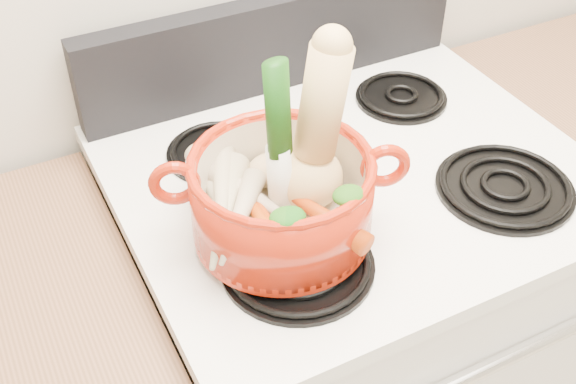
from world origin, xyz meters
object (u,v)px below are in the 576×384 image
dutch_oven (282,198)px  squash (310,131)px  stove_body (340,348)px  leek (280,141)px

dutch_oven → squash: 0.11m
stove_body → squash: (-0.13, -0.08, 0.66)m
dutch_oven → leek: size_ratio=1.02×
leek → dutch_oven: bearing=-125.8°
dutch_oven → leek: bearing=91.8°
dutch_oven → stove_body: bearing=47.6°
stove_body → squash: 0.68m
stove_body → dutch_oven: size_ratio=3.50×
dutch_oven → leek: (0.00, 0.01, 0.09)m
squash → leek: squash is taller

